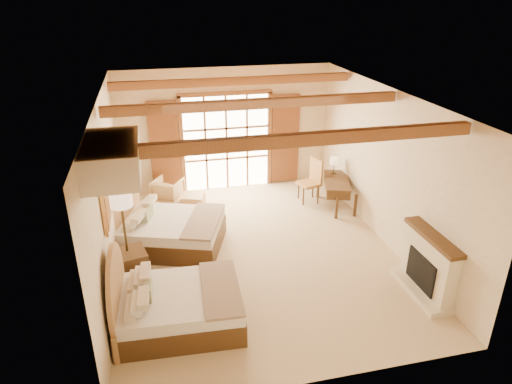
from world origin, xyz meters
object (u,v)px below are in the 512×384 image
object	(u,v)px
armchair	(168,191)
desk	(336,192)
bed_near	(170,305)
nightstand	(131,268)
bed_far	(164,229)

from	to	relation	value
armchair	desk	size ratio (longest dim) A/B	0.48
bed_near	desk	distance (m)	5.50
nightstand	armchair	xyz separation A→B (m)	(0.84, 3.39, -0.02)
bed_near	nightstand	distance (m)	1.44
nightstand	desk	size ratio (longest dim) A/B	0.47
bed_near	desk	size ratio (longest dim) A/B	1.42
bed_far	nightstand	size ratio (longest dim) A/B	3.76
bed_near	armchair	bearing A→B (deg)	90.43
armchair	desk	xyz separation A→B (m)	(4.02, -1.18, 0.07)
bed_near	nightstand	size ratio (longest dim) A/B	3.04
bed_near	nightstand	bearing A→B (deg)	118.86
armchair	desk	world-z (taller)	desk
bed_far	armchair	bearing A→B (deg)	104.00
armchair	nightstand	bearing A→B (deg)	105.86
bed_far	desk	size ratio (longest dim) A/B	1.76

